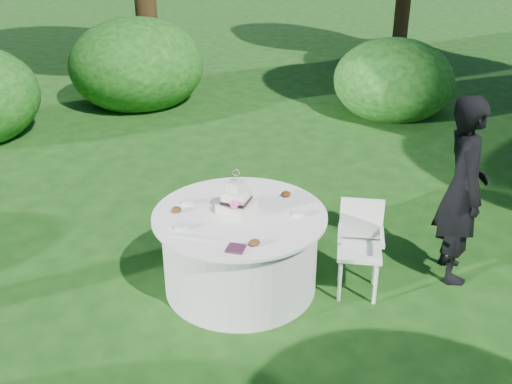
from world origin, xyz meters
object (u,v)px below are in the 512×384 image
at_px(napkins, 236,249).
at_px(table, 240,250).
at_px(chair, 360,240).
at_px(guest, 463,190).
at_px(cake, 236,200).

bearing_deg(napkins, table, 103.11).
bearing_deg(chair, napkins, -137.48).
relative_size(guest, table, 1.15).
relative_size(table, cake, 3.77).
height_order(guest, chair, guest).
bearing_deg(chair, cake, -168.52).
relative_size(guest, cake, 4.32).
xyz_separation_m(guest, cake, (-1.95, -0.70, -0.01)).
bearing_deg(napkins, cake, 105.69).
relative_size(cake, chair, 0.47).
bearing_deg(cake, chair, 11.48).
xyz_separation_m(napkins, chair, (0.92, 0.84, -0.26)).
relative_size(table, chair, 1.78).
xyz_separation_m(napkins, guest, (1.77, 1.32, 0.12)).
bearing_deg(guest, cake, 98.07).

